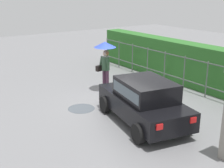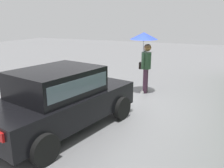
{
  "view_description": "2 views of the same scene",
  "coord_description": "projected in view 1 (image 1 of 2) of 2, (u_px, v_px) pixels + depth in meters",
  "views": [
    {
      "loc": [
        8.67,
        -6.39,
        4.2
      ],
      "look_at": [
        -0.32,
        -0.18,
        0.76
      ],
      "focal_mm": 48.28,
      "sensor_mm": 36.0,
      "label": 1
    },
    {
      "loc": [
        6.01,
        2.93,
        2.57
      ],
      "look_at": [
        0.25,
        0.25,
        0.8
      ],
      "focal_mm": 38.06,
      "sensor_mm": 36.0,
      "label": 2
    }
  ],
  "objects": [
    {
      "name": "pedestrian",
      "position": [
        105.0,
        54.0,
        12.8
      ],
      "size": [
        0.94,
        0.94,
        2.11
      ],
      "rotation": [
        0.0,
        0.0,
        -1.43
      ],
      "color": "#47283D",
      "rests_on": "ground"
    },
    {
      "name": "fence_section",
      "position": [
        174.0,
        68.0,
        13.48
      ],
      "size": [
        10.86,
        0.05,
        1.5
      ],
      "color": "#59605B",
      "rests_on": "ground"
    },
    {
      "name": "puddle_near",
      "position": [
        81.0,
        108.0,
        11.11
      ],
      "size": [
        0.99,
        0.99,
        0.0
      ],
      "primitive_type": "cylinder",
      "color": "#4C545B",
      "rests_on": "ground"
    },
    {
      "name": "car",
      "position": [
        144.0,
        100.0,
        9.72
      ],
      "size": [
        3.95,
        2.42,
        1.48
      ],
      "rotation": [
        0.0,
        0.0,
        2.95
      ],
      "color": "black",
      "rests_on": "ground"
    },
    {
      "name": "hedge_row",
      "position": [
        186.0,
        63.0,
        13.87
      ],
      "size": [
        11.81,
        0.9,
        1.9
      ],
      "primitive_type": "cube",
      "color": "#2D6B28",
      "rests_on": "ground"
    },
    {
      "name": "ground_plane",
      "position": [
        121.0,
        104.0,
        11.53
      ],
      "size": [
        40.0,
        40.0,
        0.0
      ],
      "primitive_type": "plane",
      "color": "slate"
    }
  ]
}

